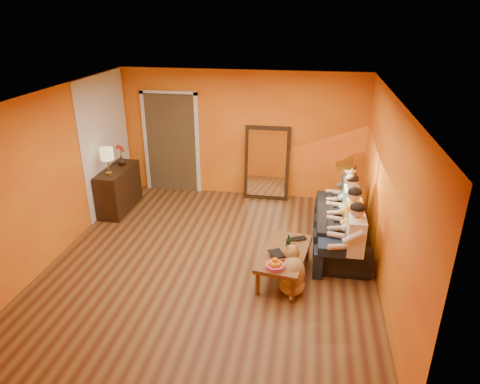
% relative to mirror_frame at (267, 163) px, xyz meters
% --- Properties ---
extents(room_shell, '(5.00, 5.50, 2.60)m').
position_rel_mirror_frame_xyz_m(room_shell, '(-0.55, -2.26, 0.54)').
color(room_shell, brown).
rests_on(room_shell, ground).
extents(white_accent, '(0.02, 1.90, 2.58)m').
position_rel_mirror_frame_xyz_m(white_accent, '(-3.04, -0.88, 0.54)').
color(white_accent, white).
rests_on(white_accent, wall_left).
extents(doorway_recess, '(1.06, 0.30, 2.10)m').
position_rel_mirror_frame_xyz_m(doorway_recess, '(-2.05, 0.20, 0.29)').
color(doorway_recess, '#3F2D19').
rests_on(doorway_recess, floor).
extents(door_jamb_left, '(0.08, 0.06, 2.20)m').
position_rel_mirror_frame_xyz_m(door_jamb_left, '(-2.62, 0.08, 0.29)').
color(door_jamb_left, white).
rests_on(door_jamb_left, wall_back).
extents(door_jamb_right, '(0.08, 0.06, 2.20)m').
position_rel_mirror_frame_xyz_m(door_jamb_right, '(-1.48, 0.08, 0.29)').
color(door_jamb_right, white).
rests_on(door_jamb_right, wall_back).
extents(door_header, '(1.22, 0.06, 0.08)m').
position_rel_mirror_frame_xyz_m(door_header, '(-2.05, 0.08, 1.36)').
color(door_header, white).
rests_on(door_header, wall_back).
extents(mirror_frame, '(0.92, 0.27, 1.51)m').
position_rel_mirror_frame_xyz_m(mirror_frame, '(0.00, 0.00, 0.00)').
color(mirror_frame, black).
rests_on(mirror_frame, floor).
extents(mirror_glass, '(0.78, 0.21, 1.35)m').
position_rel_mirror_frame_xyz_m(mirror_glass, '(0.00, -0.04, 0.00)').
color(mirror_glass, white).
rests_on(mirror_glass, mirror_frame).
extents(sideboard, '(0.44, 1.18, 0.85)m').
position_rel_mirror_frame_xyz_m(sideboard, '(-2.79, -1.08, -0.34)').
color(sideboard, black).
rests_on(sideboard, floor).
extents(table_lamp, '(0.24, 0.24, 0.51)m').
position_rel_mirror_frame_xyz_m(table_lamp, '(-2.79, -1.38, 0.34)').
color(table_lamp, beige).
rests_on(table_lamp, sideboard).
extents(sofa, '(2.13, 0.83, 0.62)m').
position_rel_mirror_frame_xyz_m(sofa, '(1.45, -1.74, -0.45)').
color(sofa, black).
rests_on(sofa, floor).
extents(coffee_table, '(0.79, 1.30, 0.42)m').
position_rel_mirror_frame_xyz_m(coffee_table, '(0.59, -2.87, -0.55)').
color(coffee_table, brown).
rests_on(coffee_table, floor).
extents(floor_lamp, '(0.30, 0.24, 1.44)m').
position_rel_mirror_frame_xyz_m(floor_lamp, '(1.55, -1.61, -0.04)').
color(floor_lamp, gold).
rests_on(floor_lamp, floor).
extents(dog, '(0.53, 0.66, 0.67)m').
position_rel_mirror_frame_xyz_m(dog, '(0.73, -3.19, -0.42)').
color(dog, '#A9804C').
rests_on(dog, floor).
extents(person_far_left, '(0.70, 0.44, 1.22)m').
position_rel_mirror_frame_xyz_m(person_far_left, '(1.58, -2.74, -0.15)').
color(person_far_left, silver).
rests_on(person_far_left, sofa).
extents(person_mid_left, '(0.70, 0.44, 1.22)m').
position_rel_mirror_frame_xyz_m(person_mid_left, '(1.58, -2.19, -0.15)').
color(person_mid_left, '#FBCF53').
rests_on(person_mid_left, sofa).
extents(person_mid_right, '(0.70, 0.44, 1.22)m').
position_rel_mirror_frame_xyz_m(person_mid_right, '(1.58, -1.64, -0.15)').
color(person_mid_right, '#91C3E0').
rests_on(person_mid_right, sofa).
extents(person_far_right, '(0.70, 0.44, 1.22)m').
position_rel_mirror_frame_xyz_m(person_far_right, '(1.58, -1.09, -0.15)').
color(person_far_right, '#38383D').
rests_on(person_far_right, sofa).
extents(fruit_bowl, '(0.26, 0.26, 0.16)m').
position_rel_mirror_frame_xyz_m(fruit_bowl, '(0.49, -3.32, -0.26)').
color(fruit_bowl, '#CB478E').
rests_on(fruit_bowl, coffee_table).
extents(wine_bottle, '(0.07, 0.07, 0.31)m').
position_rel_mirror_frame_xyz_m(wine_bottle, '(0.64, -2.92, -0.18)').
color(wine_bottle, black).
rests_on(wine_bottle, coffee_table).
extents(tumbler, '(0.11, 0.11, 0.09)m').
position_rel_mirror_frame_xyz_m(tumbler, '(0.71, -2.75, -0.30)').
color(tumbler, '#B27F3F').
rests_on(tumbler, coffee_table).
extents(laptop, '(0.35, 0.30, 0.02)m').
position_rel_mirror_frame_xyz_m(laptop, '(0.77, -2.52, -0.33)').
color(laptop, black).
rests_on(laptop, coffee_table).
extents(book_lower, '(0.21, 0.27, 0.02)m').
position_rel_mirror_frame_xyz_m(book_lower, '(0.41, -3.07, -0.33)').
color(book_lower, black).
rests_on(book_lower, coffee_table).
extents(book_mid, '(0.23, 0.28, 0.02)m').
position_rel_mirror_frame_xyz_m(book_mid, '(0.42, -3.06, -0.31)').
color(book_mid, '#B32A14').
rests_on(book_mid, book_lower).
extents(book_upper, '(0.28, 0.31, 0.02)m').
position_rel_mirror_frame_xyz_m(book_upper, '(0.41, -3.08, -0.29)').
color(book_upper, black).
rests_on(book_upper, book_mid).
extents(vase, '(0.18, 0.18, 0.18)m').
position_rel_mirror_frame_xyz_m(vase, '(-2.79, -0.83, 0.18)').
color(vase, black).
rests_on(vase, sideboard).
extents(flowers, '(0.17, 0.17, 0.42)m').
position_rel_mirror_frame_xyz_m(flowers, '(-2.79, -0.83, 0.42)').
color(flowers, '#B32A14').
rests_on(flowers, vase).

